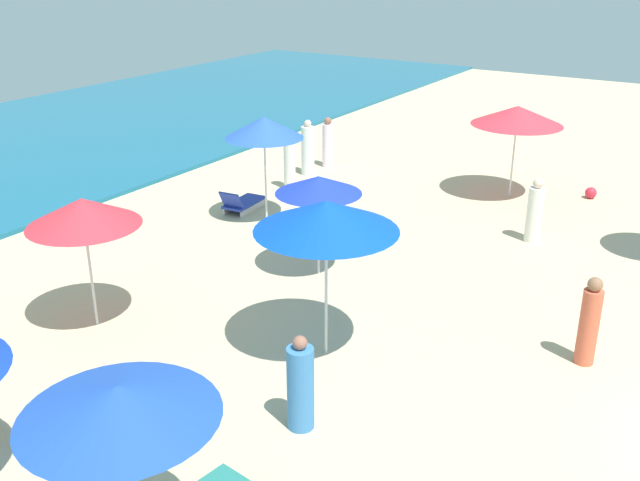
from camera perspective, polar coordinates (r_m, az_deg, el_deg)
name	(u,v)px	position (r m, az deg, el deg)	size (l,w,h in m)	color
umbrella_1	(118,402)	(7.81, -15.51, -12.05)	(2.10, 2.10, 2.44)	silver
umbrella_2	(326,216)	(11.65, 0.50, 1.92)	(2.38, 2.38, 2.77)	silver
umbrella_3	(319,185)	(14.94, -0.12, 4.37)	(1.81, 1.81, 2.17)	silver
umbrella_5	(517,115)	(20.56, 15.20, 9.43)	(2.47, 2.47, 2.55)	silver
umbrella_6	(83,212)	(13.38, -18.07, 2.13)	(2.01, 2.01, 2.47)	silver
umbrella_7	(264,127)	(17.95, -4.40, 8.82)	(1.94, 1.94, 2.69)	silver
lounge_chair_7_0	(242,203)	(19.34, -6.14, 2.94)	(1.44, 0.72, 0.68)	silver
beachgoer_0	(308,150)	(22.27, -0.96, 7.12)	(0.45, 0.45, 1.69)	silver
beachgoer_1	(589,323)	(12.89, 20.32, -6.09)	(0.39, 0.39, 1.58)	#D95D41
beachgoer_2	(290,163)	(20.91, -2.40, 6.08)	(0.47, 0.47, 1.65)	white
beachgoer_3	(535,213)	(17.82, 16.47, 2.11)	(0.51, 0.51, 1.55)	white
beachgoer_4	(328,144)	(23.10, 0.61, 7.58)	(0.41, 0.41, 1.59)	white
beachgoer_5	(300,386)	(10.62, -1.54, -11.34)	(0.53, 0.53, 1.50)	#3B7BBE
beach_ball_0	(591,193)	(21.60, 20.44, 3.52)	(0.32, 0.32, 0.32)	red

